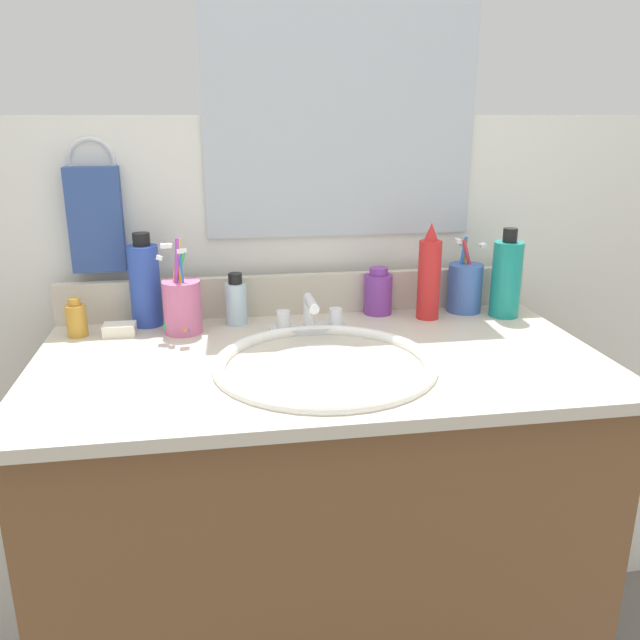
{
  "coord_description": "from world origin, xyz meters",
  "views": [
    {
      "loc": [
        -0.19,
        -1.13,
        1.3
      ],
      "look_at": [
        0.0,
        0.0,
        0.94
      ],
      "focal_mm": 36.56,
      "sensor_mm": 36.0,
      "label": 1
    }
  ],
  "objects_px": {
    "cup_blue_plastic": "(465,287)",
    "cup_pink": "(182,305)",
    "bottle_gel_clear": "(236,301)",
    "hand_towel": "(96,220)",
    "bottle_cream_purple": "(378,293)",
    "soap_bar": "(120,329)",
    "bottle_mouthwash_teal": "(506,278)",
    "bottle_spray_red": "(429,276)",
    "faucet": "(310,320)",
    "bottle_shampoo_blue": "(145,284)",
    "bottle_oil_amber": "(76,319)"
  },
  "relations": [
    {
      "from": "hand_towel",
      "to": "cup_pink",
      "type": "height_order",
      "value": "hand_towel"
    },
    {
      "from": "bottle_spray_red",
      "to": "bottle_gel_clear",
      "type": "distance_m",
      "value": 0.42
    },
    {
      "from": "bottle_oil_amber",
      "to": "cup_pink",
      "type": "distance_m",
      "value": 0.21
    },
    {
      "from": "bottle_shampoo_blue",
      "to": "soap_bar",
      "type": "distance_m",
      "value": 0.11
    },
    {
      "from": "hand_towel",
      "to": "bottle_spray_red",
      "type": "distance_m",
      "value": 0.72
    },
    {
      "from": "bottle_spray_red",
      "to": "cup_blue_plastic",
      "type": "relative_size",
      "value": 1.23
    },
    {
      "from": "hand_towel",
      "to": "bottle_gel_clear",
      "type": "xyz_separation_m",
      "value": [
        0.28,
        -0.08,
        -0.17
      ]
    },
    {
      "from": "hand_towel",
      "to": "bottle_spray_red",
      "type": "relative_size",
      "value": 1.03
    },
    {
      "from": "bottle_oil_amber",
      "to": "bottle_cream_purple",
      "type": "xyz_separation_m",
      "value": [
        0.64,
        0.05,
        0.01
      ]
    },
    {
      "from": "hand_towel",
      "to": "bottle_cream_purple",
      "type": "relative_size",
      "value": 2.07
    },
    {
      "from": "bottle_mouthwash_teal",
      "to": "cup_pink",
      "type": "height_order",
      "value": "same"
    },
    {
      "from": "bottle_oil_amber",
      "to": "soap_bar",
      "type": "bearing_deg",
      "value": -5.97
    },
    {
      "from": "faucet",
      "to": "soap_bar",
      "type": "distance_m",
      "value": 0.39
    },
    {
      "from": "cup_blue_plastic",
      "to": "cup_pink",
      "type": "bearing_deg",
      "value": -175.23
    },
    {
      "from": "hand_towel",
      "to": "bottle_mouthwash_teal",
      "type": "xyz_separation_m",
      "value": [
        0.88,
        -0.12,
        -0.13
      ]
    },
    {
      "from": "bottle_shampoo_blue",
      "to": "soap_bar",
      "type": "xyz_separation_m",
      "value": [
        -0.05,
        -0.06,
        -0.08
      ]
    },
    {
      "from": "bottle_cream_purple",
      "to": "bottle_shampoo_blue",
      "type": "height_order",
      "value": "bottle_shampoo_blue"
    },
    {
      "from": "cup_blue_plastic",
      "to": "hand_towel",
      "type": "bearing_deg",
      "value": 175.23
    },
    {
      "from": "faucet",
      "to": "bottle_spray_red",
      "type": "height_order",
      "value": "bottle_spray_red"
    },
    {
      "from": "bottle_mouthwash_teal",
      "to": "bottle_shampoo_blue",
      "type": "height_order",
      "value": "bottle_shampoo_blue"
    },
    {
      "from": "bottle_cream_purple",
      "to": "bottle_gel_clear",
      "type": "distance_m",
      "value": 0.32
    },
    {
      "from": "cup_blue_plastic",
      "to": "faucet",
      "type": "bearing_deg",
      "value": -165.31
    },
    {
      "from": "bottle_spray_red",
      "to": "bottle_cream_purple",
      "type": "distance_m",
      "value": 0.12
    },
    {
      "from": "bottle_oil_amber",
      "to": "bottle_shampoo_blue",
      "type": "xyz_separation_m",
      "value": [
        0.14,
        0.05,
        0.06
      ]
    },
    {
      "from": "bottle_gel_clear",
      "to": "cup_pink",
      "type": "bearing_deg",
      "value": -160.03
    },
    {
      "from": "bottle_gel_clear",
      "to": "cup_blue_plastic",
      "type": "bearing_deg",
      "value": 1.32
    },
    {
      "from": "faucet",
      "to": "bottle_gel_clear",
      "type": "height_order",
      "value": "bottle_gel_clear"
    },
    {
      "from": "hand_towel",
      "to": "bottle_gel_clear",
      "type": "bearing_deg",
      "value": -15.51
    },
    {
      "from": "bottle_gel_clear",
      "to": "cup_blue_plastic",
      "type": "relative_size",
      "value": 0.65
    },
    {
      "from": "bottle_spray_red",
      "to": "cup_pink",
      "type": "height_order",
      "value": "bottle_spray_red"
    },
    {
      "from": "faucet",
      "to": "bottle_oil_amber",
      "type": "height_order",
      "value": "faucet"
    },
    {
      "from": "bottle_shampoo_blue",
      "to": "cup_pink",
      "type": "xyz_separation_m",
      "value": [
        0.08,
        -0.06,
        -0.03
      ]
    },
    {
      "from": "bottle_cream_purple",
      "to": "bottle_mouthwash_teal",
      "type": "bearing_deg",
      "value": -13.08
    },
    {
      "from": "bottle_oil_amber",
      "to": "bottle_mouthwash_teal",
      "type": "bearing_deg",
      "value": -0.56
    },
    {
      "from": "bottle_cream_purple",
      "to": "soap_bar",
      "type": "xyz_separation_m",
      "value": [
        -0.56,
        -0.06,
        -0.04
      ]
    },
    {
      "from": "bottle_shampoo_blue",
      "to": "cup_blue_plastic",
      "type": "relative_size",
      "value": 1.15
    },
    {
      "from": "bottle_oil_amber",
      "to": "soap_bar",
      "type": "height_order",
      "value": "bottle_oil_amber"
    },
    {
      "from": "soap_bar",
      "to": "bottle_spray_red",
      "type": "bearing_deg",
      "value": 1.01
    },
    {
      "from": "bottle_spray_red",
      "to": "bottle_mouthwash_teal",
      "type": "distance_m",
      "value": 0.18
    },
    {
      "from": "bottle_mouthwash_teal",
      "to": "cup_blue_plastic",
      "type": "distance_m",
      "value": 0.1
    },
    {
      "from": "hand_towel",
      "to": "bottle_shampoo_blue",
      "type": "xyz_separation_m",
      "value": [
        0.1,
        -0.06,
        -0.13
      ]
    },
    {
      "from": "faucet",
      "to": "cup_blue_plastic",
      "type": "relative_size",
      "value": 0.93
    },
    {
      "from": "hand_towel",
      "to": "soap_bar",
      "type": "distance_m",
      "value": 0.24
    },
    {
      "from": "cup_blue_plastic",
      "to": "cup_pink",
      "type": "distance_m",
      "value": 0.63
    },
    {
      "from": "cup_blue_plastic",
      "to": "bottle_cream_purple",
      "type": "bearing_deg",
      "value": 175.92
    },
    {
      "from": "bottle_mouthwash_teal",
      "to": "bottle_shampoo_blue",
      "type": "relative_size",
      "value": 0.99
    },
    {
      "from": "bottle_spray_red",
      "to": "cup_pink",
      "type": "bearing_deg",
      "value": -178.39
    },
    {
      "from": "bottle_spray_red",
      "to": "soap_bar",
      "type": "relative_size",
      "value": 3.32
    },
    {
      "from": "bottle_gel_clear",
      "to": "soap_bar",
      "type": "bearing_deg",
      "value": -171.14
    },
    {
      "from": "bottle_spray_red",
      "to": "soap_bar",
      "type": "xyz_separation_m",
      "value": [
        -0.66,
        -0.01,
        -0.08
      ]
    }
  ]
}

